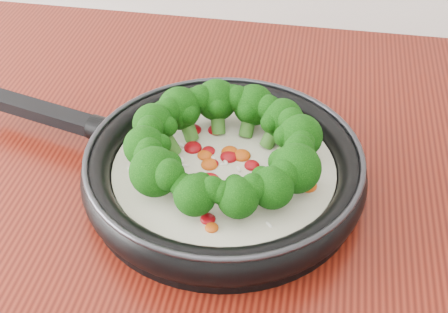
# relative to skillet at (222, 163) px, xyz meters

# --- Properties ---
(skillet) EXTENTS (0.55, 0.41, 0.10)m
(skillet) POSITION_rel_skillet_xyz_m (0.00, 0.00, 0.00)
(skillet) COLOR black
(skillet) RESTS_ON counter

